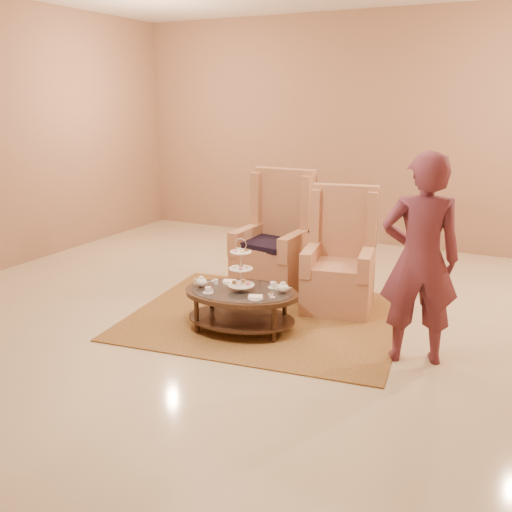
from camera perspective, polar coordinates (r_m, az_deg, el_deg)
The scene contains 8 objects.
ground at distance 5.74m, azimuth 0.16°, elevation -7.43°, with size 8.00×8.00×0.00m, color beige.
ceiling at distance 5.74m, azimuth 0.16°, elevation -7.43°, with size 8.00×8.00×0.02m, color beige.
wall_back at distance 9.07m, azimuth 11.63°, elevation 12.13°, with size 8.00×0.04×3.50m, color #9B7054.
rug at distance 6.06m, azimuth 1.00°, elevation -6.10°, with size 3.00×2.60×0.01m.
tea_table at distance 5.61m, azimuth -1.50°, elevation -4.20°, with size 1.24×0.95×0.95m.
armchair_left at distance 6.85m, azimuth 1.99°, elevation 0.66°, with size 0.80×0.82×1.43m.
armchair_right at distance 6.30m, azimuth 8.38°, elevation -1.19°, with size 0.83×0.85×1.33m.
person at distance 5.02m, azimuth 16.09°, elevation -0.37°, with size 0.78×0.63×1.84m.
Camera 1 is at (2.33, -4.75, 2.24)m, focal length 40.00 mm.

